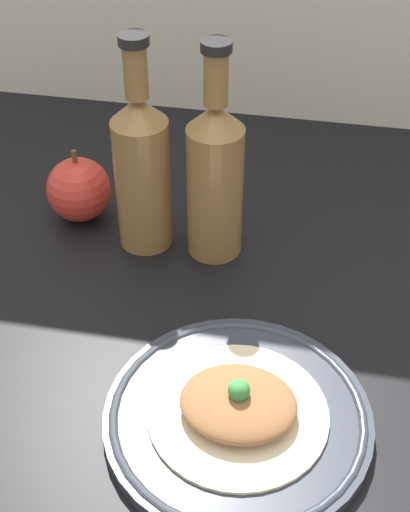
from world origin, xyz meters
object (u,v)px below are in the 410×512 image
cider_bottle_left (142,168)px  plate (238,417)px  apple (79,190)px  plated_food (238,406)px  cider_bottle_right (215,176)px

cider_bottle_left → plate: bearing=-58.9°
apple → plated_food: bearing=-49.1°
plate → cider_bottle_right: size_ratio=0.96×
apple → cider_bottle_left: bearing=-18.8°
plated_food → apple: apple is taller
plate → cider_bottle_left: cider_bottle_left is taller
plate → plated_food: 1.87cm
plate → plated_food: bearing=0.0°
plate → cider_bottle_right: bearing=105.1°
cider_bottle_left → cider_bottle_right: (9.26, 0.00, 0.00)cm
plated_food → cider_bottle_right: cider_bottle_right is taller
plate → cider_bottle_left: (-16.69, 27.62, 10.43)cm
plated_food → cider_bottle_right: (-7.43, 27.62, 8.56)cm
plated_food → cider_bottle_left: bearing=121.1°
plated_food → cider_bottle_left: 33.39cm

